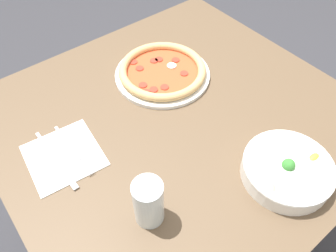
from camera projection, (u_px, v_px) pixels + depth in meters
The scene contains 8 objects.
ground_plane at pixel (174, 225), 1.54m from camera, with size 8.00×8.00×0.00m, color #333338.
dining_table at pixel (177, 140), 1.04m from camera, with size 1.00×0.96×0.76m.
pizza at pixel (162, 72), 1.05m from camera, with size 0.31×0.31×0.04m.
bowl at pixel (287, 169), 0.80m from camera, with size 0.22×0.22×0.07m.
napkin at pixel (64, 156), 0.86m from camera, with size 0.20×0.20×0.00m.
fork at pixel (72, 149), 0.87m from camera, with size 0.02×0.20×0.00m.
knife at pixel (54, 157), 0.85m from camera, with size 0.02×0.22×0.01m.
glass at pixel (148, 202), 0.70m from camera, with size 0.07×0.07×0.13m.
Camera 1 is at (0.42, 0.48, 1.47)m, focal length 35.00 mm.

